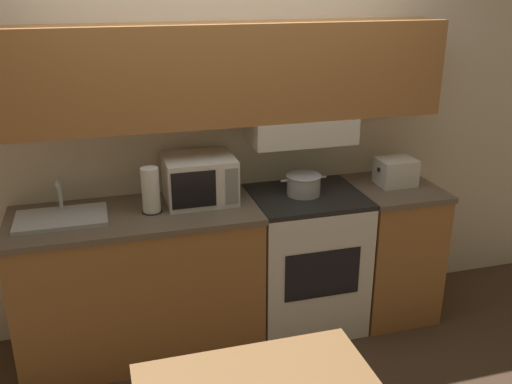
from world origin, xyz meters
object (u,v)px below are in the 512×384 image
(stove_range, at_px, (305,260))
(cooking_pot, at_px, (304,184))
(sink_basin, at_px, (61,217))
(microwave, at_px, (199,179))
(toaster, at_px, (396,172))
(paper_towel_roll, at_px, (151,190))

(stove_range, distance_m, cooking_pot, 0.53)
(stove_range, height_order, sink_basin, sink_basin)
(microwave, bearing_deg, toaster, -3.11)
(paper_towel_roll, bearing_deg, cooking_pot, 1.66)
(stove_range, distance_m, paper_towel_roll, 1.14)
(microwave, bearing_deg, paper_towel_roll, -160.83)
(toaster, xyz_separation_m, paper_towel_roll, (-1.60, -0.04, 0.04))
(cooking_pot, distance_m, sink_basin, 1.46)
(stove_range, distance_m, microwave, 0.90)
(cooking_pot, height_order, paper_towel_roll, paper_towel_roll)
(toaster, height_order, sink_basin, sink_basin)
(cooking_pot, bearing_deg, toaster, 0.74)
(toaster, bearing_deg, cooking_pot, -179.26)
(microwave, relative_size, toaster, 1.63)
(microwave, height_order, toaster, microwave)
(sink_basin, distance_m, paper_towel_roll, 0.52)
(stove_range, relative_size, cooking_pot, 3.06)
(sink_basin, height_order, paper_towel_roll, paper_towel_roll)
(microwave, distance_m, paper_towel_roll, 0.32)
(stove_range, bearing_deg, paper_towel_roll, -178.87)
(stove_range, height_order, paper_towel_roll, paper_towel_roll)
(sink_basin, bearing_deg, cooking_pot, 0.41)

